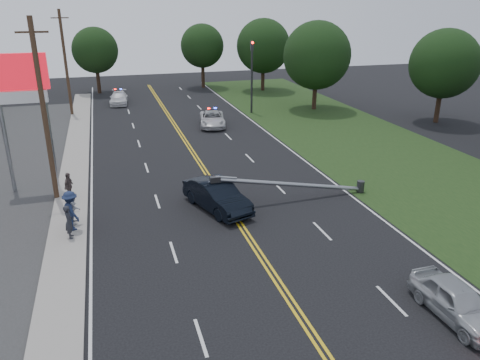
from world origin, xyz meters
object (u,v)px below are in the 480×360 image
object	(u,v)px
traffic_signal	(252,71)
bystander_c	(71,211)
pylon_sign	(20,90)
emergency_a	(212,119)
bystander_d	(69,186)
utility_pole_mid	(44,112)
bystander_a	(69,222)
fallen_streetlight	(300,185)
emergency_b	(119,98)
utility_pole_far	(66,63)
crashed_sedan	(217,196)
waiting_sedan	(457,301)
bystander_b	(74,207)

from	to	relation	value
traffic_signal	bystander_c	xyz separation A→B (m)	(-16.42, -22.54, -3.08)
pylon_sign	emergency_a	xyz separation A→B (m)	(13.73, 11.83, -5.34)
pylon_sign	bystander_d	bearing A→B (deg)	-51.18
traffic_signal	utility_pole_mid	world-z (taller)	utility_pole_mid
traffic_signal	bystander_a	distance (m)	28.82
pylon_sign	fallen_streetlight	bearing A→B (deg)	-22.22
emergency_a	emergency_b	distance (m)	14.58
utility_pole_far	bystander_d	size ratio (longest dim) A/B	6.28
fallen_streetlight	crashed_sedan	distance (m)	4.86
pylon_sign	crashed_sedan	world-z (taller)	pylon_sign
utility_pole_far	emergency_b	bearing A→B (deg)	41.56
fallen_streetlight	utility_pole_mid	size ratio (longest dim) A/B	0.94
pylon_sign	emergency_b	world-z (taller)	pylon_sign
bystander_c	bystander_d	bearing A→B (deg)	-20.94
emergency_a	bystander_c	size ratio (longest dim) A/B	2.36
bystander_a	bystander_d	xyz separation A→B (m)	(-0.23, 4.84, -0.03)
waiting_sedan	emergency_b	bearing A→B (deg)	101.94
bystander_a	bystander_d	bearing A→B (deg)	-1.83
bystander_b	waiting_sedan	bearing A→B (deg)	-124.09
fallen_streetlight	emergency_a	xyz separation A→B (m)	(-0.95, 17.83, -0.26)
emergency_b	bystander_b	bearing A→B (deg)	-91.72
crashed_sedan	waiting_sedan	distance (m)	12.97
pylon_sign	waiting_sedan	bearing A→B (deg)	-47.84
bystander_c	waiting_sedan	bearing A→B (deg)	-154.53
emergency_a	emergency_b	size ratio (longest dim) A/B	1.05
fallen_streetlight	crashed_sedan	size ratio (longest dim) A/B	1.95
bystander_b	traffic_signal	bearing A→B (deg)	-29.75
waiting_sedan	bystander_a	bearing A→B (deg)	142.13
bystander_b	crashed_sedan	bearing A→B (deg)	-84.46
utility_pole_mid	bystander_c	bearing A→B (deg)	-76.58
crashed_sedan	bystander_a	xyz separation A→B (m)	(-7.53, -1.44, 0.15)
emergency_b	bystander_a	xyz separation A→B (m)	(-3.77, -31.64, 0.29)
pylon_sign	utility_pole_mid	size ratio (longest dim) A/B	0.80
fallen_streetlight	emergency_a	world-z (taller)	fallen_streetlight
traffic_signal	utility_pole_mid	distance (m)	25.12
pylon_sign	emergency_b	size ratio (longest dim) A/B	1.78
bystander_a	bystander_c	distance (m)	0.90
traffic_signal	emergency_b	world-z (taller)	traffic_signal
utility_pole_far	emergency_b	size ratio (longest dim) A/B	2.22
utility_pole_far	bystander_a	distance (m)	27.74
utility_pole_mid	bystander_d	size ratio (longest dim) A/B	6.28
pylon_sign	traffic_signal	world-z (taller)	pylon_sign
waiting_sedan	bystander_d	xyz separation A→B (m)	(-13.75, 14.90, 0.25)
utility_pole_mid	utility_pole_far	bearing A→B (deg)	90.00
fallen_streetlight	utility_pole_mid	bearing A→B (deg)	163.36
utility_pole_far	emergency_a	distance (m)	15.52
pylon_sign	traffic_signal	xyz separation A→B (m)	(18.80, 16.00, -1.79)
utility_pole_far	crashed_sedan	world-z (taller)	utility_pole_far
pylon_sign	waiting_sedan	world-z (taller)	pylon_sign
fallen_streetlight	waiting_sedan	distance (m)	11.53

